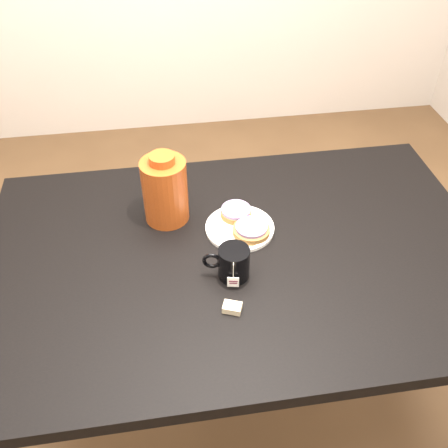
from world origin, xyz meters
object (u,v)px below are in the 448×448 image
Objects in this scene: table at (238,272)px; mug at (233,263)px; bagel_front at (251,230)px; bagel_package at (165,190)px; teabag_pouch at (232,308)px; bagel_back at (236,212)px; plate at (240,227)px.

mug is at bearing -110.34° from table.
bagel_package is (-0.23, 0.12, 0.08)m from bagel_front.
bagel_back is at bearing 78.78° from teabag_pouch.
teabag_pouch is at bearing -101.22° from bagel_back.
bagel_package reaches higher than mug.
bagel_package is (-0.18, 0.18, 0.18)m from table.
mug reaches higher than plate.
plate is at bearing 85.67° from mug.
bagel_back is 0.09m from bagel_front.
bagel_package is (-0.20, 0.09, 0.09)m from plate.
bagel_front is 3.29× the size of teabag_pouch.
plate reaches higher than table.
mug is (-0.03, -0.08, 0.13)m from table.
bagel_package is (-0.20, 0.04, 0.08)m from bagel_back.
bagel_package reaches higher than plate.
table is at bearing -96.27° from bagel_back.
bagel_package is at bearing 109.51° from teabag_pouch.
bagel_front is 0.68× the size of bagel_package.
teabag_pouch reaches higher than table.
bagel_back is 0.23m from mug.
plate is at bearing -86.84° from bagel_back.
mug is 0.59× the size of bagel_package.
plate is 4.41× the size of teabag_pouch.
mug is at bearing -59.50° from bagel_package.
bagel_back is (0.02, 0.14, 0.11)m from table.
bagel_back is 0.56× the size of bagel_package.
bagel_package is at bearing 136.27° from table.
bagel_package is at bearing 169.39° from bagel_back.
plate is 0.05m from bagel_front.
teabag_pouch is at bearing -104.60° from table.
table is 0.23m from teabag_pouch.
plate is 0.18m from mug.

